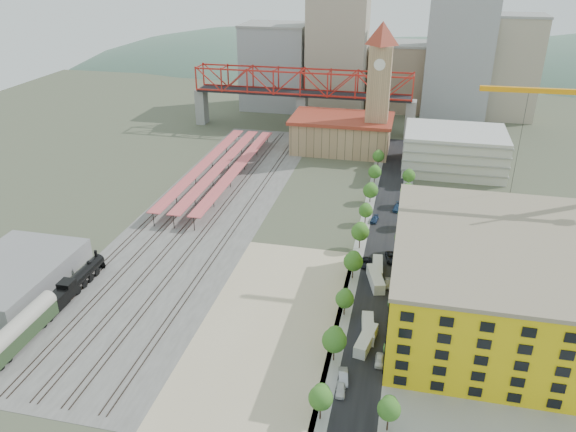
% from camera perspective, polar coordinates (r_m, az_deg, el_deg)
% --- Properties ---
extents(ground, '(400.00, 400.00, 0.00)m').
position_cam_1_polar(ground, '(144.05, 2.87, -3.79)').
color(ground, '#474C38').
rests_on(ground, ground).
extents(ballast_strip, '(36.00, 165.00, 0.06)m').
position_cam_1_polar(ballast_strip, '(167.82, -8.24, 0.45)').
color(ballast_strip, '#605E59').
rests_on(ballast_strip, ground).
extents(dirt_lot, '(28.00, 67.00, 0.06)m').
position_cam_1_polar(dirt_lot, '(118.82, -1.79, -10.86)').
color(dirt_lot, tan).
rests_on(dirt_lot, ground).
extents(street_asphalt, '(12.00, 170.00, 0.06)m').
position_cam_1_polar(street_asphalt, '(155.83, 9.65, -1.72)').
color(street_asphalt, black).
rests_on(street_asphalt, ground).
extents(sidewalk_west, '(3.00, 170.00, 0.04)m').
position_cam_1_polar(sidewalk_west, '(156.09, 7.64, -1.53)').
color(sidewalk_west, gray).
rests_on(sidewalk_west, ground).
extents(sidewalk_east, '(3.00, 170.00, 0.04)m').
position_cam_1_polar(sidewalk_east, '(155.77, 11.66, -1.92)').
color(sidewalk_east, gray).
rests_on(sidewalk_east, ground).
extents(construction_pad, '(50.00, 90.00, 0.06)m').
position_cam_1_polar(construction_pad, '(127.92, 21.75, -10.00)').
color(construction_pad, gray).
rests_on(construction_pad, ground).
extents(rail_tracks, '(26.56, 160.00, 0.18)m').
position_cam_1_polar(rail_tracks, '(168.39, -8.82, 0.55)').
color(rail_tracks, '#382B23').
rests_on(rail_tracks, ground).
extents(platform_canopies, '(16.00, 80.00, 4.12)m').
position_cam_1_polar(platform_canopies, '(191.68, -6.88, 5.08)').
color(platform_canopies, '#DC5954').
rests_on(platform_canopies, ground).
extents(station_hall, '(38.00, 24.00, 13.10)m').
position_cam_1_polar(station_hall, '(217.05, 5.45, 8.36)').
color(station_hall, tan).
rests_on(station_hall, ground).
extents(clock_tower, '(12.00, 12.00, 52.00)m').
position_cam_1_polar(clock_tower, '(208.47, 9.27, 13.69)').
color(clock_tower, tan).
rests_on(clock_tower, ground).
extents(parking_garage, '(34.00, 26.00, 14.00)m').
position_cam_1_polar(parking_garage, '(204.59, 16.50, 6.43)').
color(parking_garage, silver).
rests_on(parking_garage, ground).
extents(truss_bridge, '(94.00, 9.60, 25.60)m').
position_cam_1_polar(truss_bridge, '(239.00, 1.46, 13.10)').
color(truss_bridge, gray).
rests_on(truss_bridge, ground).
extents(construction_building, '(44.60, 50.60, 18.80)m').
position_cam_1_polar(construction_building, '(122.43, 21.07, -6.32)').
color(construction_building, yellow).
rests_on(construction_building, ground).
extents(warehouse, '(22.00, 32.00, 5.00)m').
position_cam_1_polar(warehouse, '(144.73, -26.28, -5.40)').
color(warehouse, gray).
rests_on(warehouse, ground).
extents(street_trees, '(15.40, 124.40, 8.00)m').
position_cam_1_polar(street_trees, '(147.00, 9.38, -3.48)').
color(street_trees, '#2F6F21').
rests_on(street_trees, ground).
extents(skyline, '(133.00, 46.00, 60.00)m').
position_cam_1_polar(skyline, '(270.72, 10.10, 15.07)').
color(skyline, '#9EA0A3').
rests_on(skyline, ground).
extents(distant_hills, '(647.00, 264.00, 227.00)m').
position_cam_1_polar(distant_hills, '(412.90, 15.28, 3.35)').
color(distant_hills, '#4C6B59').
rests_on(distant_hills, ground).
extents(locomotive, '(3.06, 23.58, 5.89)m').
position_cam_1_polar(locomotive, '(136.62, -20.68, -6.30)').
color(locomotive, black).
rests_on(locomotive, ground).
extents(coach, '(3.38, 19.65, 6.17)m').
position_cam_1_polar(coach, '(123.31, -25.52, -10.39)').
color(coach, '#273C21').
rests_on(coach, ground).
extents(site_trailer_a, '(4.13, 9.43, 2.50)m').
position_cam_1_polar(site_trailer_a, '(113.41, 7.92, -12.40)').
color(site_trailer_a, silver).
rests_on(site_trailer_a, ground).
extents(site_trailer_b, '(3.29, 9.01, 2.41)m').
position_cam_1_polar(site_trailer_b, '(116.58, 8.11, -11.25)').
color(site_trailer_b, silver).
rests_on(site_trailer_b, ground).
extents(site_trailer_c, '(5.08, 10.13, 2.68)m').
position_cam_1_polar(site_trailer_c, '(132.19, 8.89, -6.35)').
color(site_trailer_c, silver).
rests_on(site_trailer_c, ground).
extents(site_trailer_d, '(2.97, 8.95, 2.41)m').
position_cam_1_polar(site_trailer_d, '(137.02, 9.08, -5.19)').
color(site_trailer_d, silver).
rests_on(site_trailer_d, ground).
extents(car_0, '(1.95, 4.32, 1.44)m').
position_cam_1_polar(car_0, '(103.27, 5.38, -17.15)').
color(car_0, silver).
rests_on(car_0, ground).
extents(car_1, '(2.37, 4.87, 1.54)m').
position_cam_1_polar(car_1, '(105.64, 5.63, -15.95)').
color(car_1, '#A7A7AC').
rests_on(car_1, ground).
extents(car_2, '(2.55, 5.17, 1.41)m').
position_cam_1_polar(car_2, '(139.59, 7.92, -4.72)').
color(car_2, black).
rests_on(car_2, ground).
extents(car_3, '(2.40, 4.68, 1.30)m').
position_cam_1_polar(car_3, '(161.67, 8.77, -0.36)').
color(car_3, navy).
rests_on(car_3, ground).
extents(car_4, '(1.71, 4.09, 1.38)m').
position_cam_1_polar(car_4, '(109.98, 9.25, -14.29)').
color(car_4, white).
rests_on(car_4, ground).
extents(car_5, '(1.85, 4.36, 1.40)m').
position_cam_1_polar(car_5, '(132.34, 10.17, -6.75)').
color(car_5, gray).
rests_on(car_5, ground).
extents(car_6, '(3.53, 6.07, 1.59)m').
position_cam_1_polar(car_6, '(142.56, 10.47, -4.20)').
color(car_6, black).
rests_on(car_6, ground).
extents(car_7, '(2.87, 5.62, 1.56)m').
position_cam_1_polar(car_7, '(169.96, 11.05, 0.84)').
color(car_7, navy).
rests_on(car_7, ground).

